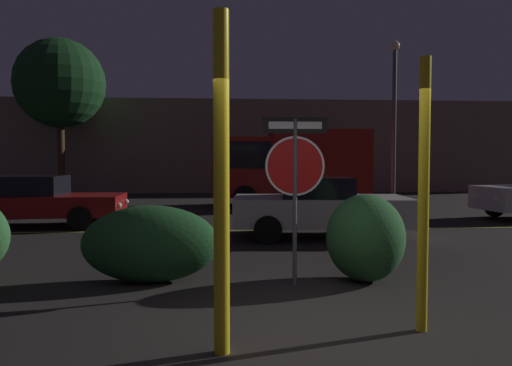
{
  "coord_description": "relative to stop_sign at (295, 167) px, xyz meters",
  "views": [
    {
      "loc": [
        -1.11,
        -5.03,
        1.79
      ],
      "look_at": [
        -0.4,
        4.27,
        1.33
      ],
      "focal_mm": 35.0,
      "sensor_mm": 36.0,
      "label": 1
    }
  ],
  "objects": [
    {
      "name": "stop_sign",
      "position": [
        0.0,
        0.0,
        0.0
      ],
      "size": [
        0.9,
        0.06,
        2.36
      ],
      "rotation": [
        0.0,
        0.0,
        -0.02
      ],
      "color": "#4C4C51",
      "rests_on": "ground_plane"
    },
    {
      "name": "passing_car_2",
      "position": [
        1.24,
        4.28,
        -0.98
      ],
      "size": [
        4.13,
        2.3,
        1.37
      ],
      "rotation": [
        0.0,
        0.0,
        -1.66
      ],
      "color": "silver",
      "rests_on": "ground_plane"
    },
    {
      "name": "yellow_pole_right",
      "position": [
        1.03,
        -1.92,
        -0.26
      ],
      "size": [
        0.11,
        0.11,
        2.83
      ],
      "primitive_type": "cylinder",
      "color": "yellow",
      "rests_on": "ground_plane"
    },
    {
      "name": "ground_plane",
      "position": [
        0.04,
        -1.85,
        -1.68
      ],
      "size": [
        260.0,
        260.0,
        0.0
      ],
      "primitive_type": "plane",
      "color": "black"
    },
    {
      "name": "yellow_pole_left",
      "position": [
        -1.04,
        -2.36,
        -0.12
      ],
      "size": [
        0.15,
        0.15,
        3.12
      ],
      "primitive_type": "cylinder",
      "color": "yellow",
      "rests_on": "ground_plane"
    },
    {
      "name": "passing_car_1",
      "position": [
        -5.98,
        6.62,
        -1.0
      ],
      "size": [
        4.73,
        1.98,
        1.34
      ],
      "rotation": [
        0.0,
        0.0,
        -1.56
      ],
      "color": "maroon",
      "rests_on": "ground_plane"
    },
    {
      "name": "hedge_bush_2",
      "position": [
        1.07,
        0.19,
        -1.04
      ],
      "size": [
        1.14,
        1.16,
        1.27
      ],
      "primitive_type": "ellipsoid",
      "color": "#285B2D",
      "rests_on": "ground_plane"
    },
    {
      "name": "delivery_truck",
      "position": [
        1.5,
        11.76,
        -0.08
      ],
      "size": [
        5.77,
        2.62,
        2.85
      ],
      "rotation": [
        0.0,
        0.0,
        1.56
      ],
      "color": "maroon",
      "rests_on": "ground_plane"
    },
    {
      "name": "hedge_bush_1",
      "position": [
        -2.05,
        0.36,
        -1.12
      ],
      "size": [
        1.97,
        0.89,
        1.12
      ],
      "primitive_type": "ellipsoid",
      "color": "#1E4C23",
      "rests_on": "ground_plane"
    },
    {
      "name": "road_center_stripe",
      "position": [
        0.04,
        5.5,
        -1.67
      ],
      "size": [
        36.84,
        0.12,
        0.01
      ],
      "primitive_type": "cube",
      "color": "gold",
      "rests_on": "ground_plane"
    },
    {
      "name": "street_lamp",
      "position": [
        5.68,
        11.87,
        2.03
      ],
      "size": [
        0.36,
        0.36,
        6.28
      ],
      "color": "#4C4C51",
      "rests_on": "ground_plane"
    },
    {
      "name": "building_backdrop",
      "position": [
        1.13,
        21.31,
        0.77
      ],
      "size": [
        30.1,
        4.51,
        4.89
      ],
      "primitive_type": "cube",
      "color": "#7A6B5B",
      "rests_on": "ground_plane"
    },
    {
      "name": "tree_0",
      "position": [
        -8.41,
        17.22,
        3.61
      ],
      "size": [
        4.16,
        4.16,
        7.39
      ],
      "color": "#422D1E",
      "rests_on": "ground_plane"
    }
  ]
}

